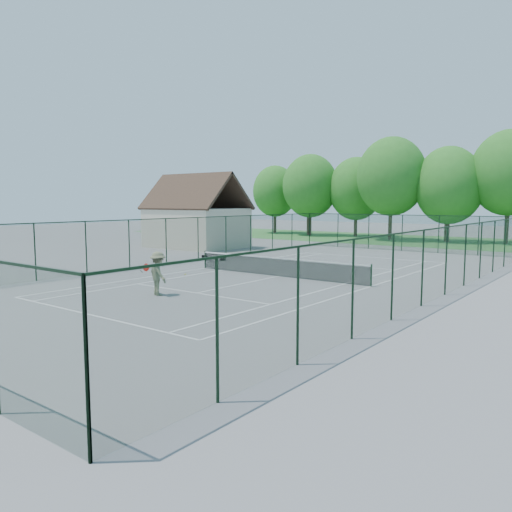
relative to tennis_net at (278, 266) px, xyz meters
name	(u,v)px	position (x,y,z in m)	size (l,w,h in m)	color
ground	(278,276)	(0.00, 0.00, -0.58)	(140.00, 140.00, 0.00)	gray
grass_far	(446,242)	(0.00, 30.00, -0.57)	(80.00, 16.00, 0.01)	#41883B
court_lines	(278,276)	(0.00, 0.00, -0.57)	(11.05, 23.85, 0.01)	white
tennis_net	(278,266)	(0.00, 0.00, 0.00)	(11.08, 0.08, 1.10)	black
fence_enclosure	(278,248)	(0.00, 0.00, 0.98)	(18.05, 36.05, 3.02)	#1B3E25
utility_building	(196,213)	(-16.00, 10.00, 2.54)	(8.60, 6.27, 6.63)	beige
tree_line_far	(448,183)	(0.00, 30.00, 5.42)	(39.40, 6.40, 9.70)	#493328
sports_bag_a	(205,257)	(-8.72, 3.35, -0.41)	(0.40, 0.24, 0.32)	black
sports_bag_b	(223,259)	(-7.18, 3.57, -0.44)	(0.35, 0.21, 0.27)	black
tennis_player	(158,274)	(-0.96, -7.79, 0.39)	(2.19, 1.07, 1.93)	#5E6145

